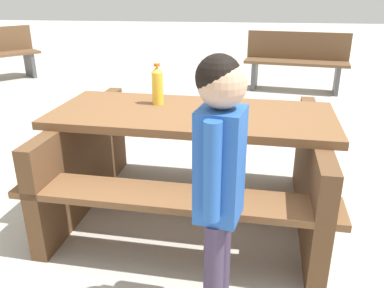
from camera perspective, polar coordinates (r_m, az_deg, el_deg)
ground_plane at (r=2.89m, az=0.00°, el=-9.72°), size 30.00×30.00×0.00m
picnic_table at (r=2.68m, az=0.00°, el=-1.59°), size 1.89×1.52×0.75m
soda_bottle at (r=2.72m, az=-4.94°, el=8.32°), size 0.08×0.08×0.28m
hotdog_tray at (r=2.52m, az=3.93°, el=4.98°), size 0.19×0.13×0.08m
child_in_coat at (r=1.65m, az=3.94°, el=-3.20°), size 0.22×0.31×1.27m
park_bench_near at (r=6.29m, az=14.65°, el=11.48°), size 1.54×0.63×0.85m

